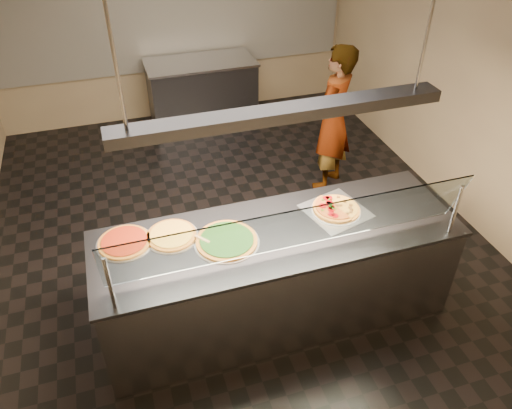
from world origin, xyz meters
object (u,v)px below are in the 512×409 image
object	(u,v)px
half_pizza_sausage	(346,206)
prep_table	(202,93)
serving_counter	(276,275)
sneeze_guard	(296,230)
pizza_cheese	(172,235)
pizza_spatula	(210,238)
pizza_spinach	(226,240)
perforated_tray	(336,210)
pizza_tomato	(124,242)
half_pizza_pepperoni	(326,209)
worker	(333,120)
heat_lamp_housing	(282,113)

from	to	relation	value
half_pizza_sausage	prep_table	distance (m)	3.69
serving_counter	sneeze_guard	bearing A→B (deg)	-90.00
pizza_cheese	pizza_spatula	bearing A→B (deg)	-28.66
pizza_spinach	perforated_tray	bearing A→B (deg)	6.16
sneeze_guard	pizza_tomato	size ratio (longest dim) A/B	6.25
sneeze_guard	pizza_tomato	xyz separation A→B (m)	(-1.15, 0.58, -0.28)
half_pizza_pepperoni	prep_table	distance (m)	3.67
sneeze_guard	pizza_cheese	bearing A→B (deg)	145.60
serving_counter	half_pizza_pepperoni	size ratio (longest dim) A/B	6.95
sneeze_guard	half_pizza_sausage	xyz separation A→B (m)	(0.64, 0.46, -0.27)
sneeze_guard	prep_table	size ratio (longest dim) A/B	1.77
perforated_tray	worker	distance (m)	1.78
perforated_tray	pizza_cheese	bearing A→B (deg)	176.24
sneeze_guard	worker	world-z (taller)	worker
sneeze_guard	pizza_spatula	size ratio (longest dim) A/B	9.61
pizza_spinach	prep_table	world-z (taller)	pizza_spinach
pizza_tomato	sneeze_guard	bearing A→B (deg)	-26.49
heat_lamp_housing	pizza_spatula	bearing A→B (deg)	173.88
serving_counter	prep_table	xyz separation A→B (m)	(0.21, 3.75, 0.00)
pizza_tomato	prep_table	size ratio (longest dim) A/B	0.28
half_pizza_pepperoni	heat_lamp_housing	world-z (taller)	heat_lamp_housing
pizza_spinach	pizza_tomato	xyz separation A→B (m)	(-0.74, 0.22, -0.00)
sneeze_guard	prep_table	xyz separation A→B (m)	(0.21, 4.09, -0.76)
serving_counter	half_pizza_pepperoni	xyz separation A→B (m)	(0.46, 0.12, 0.50)
half_pizza_pepperoni	heat_lamp_housing	distance (m)	1.09
half_pizza_sausage	pizza_spinach	bearing A→B (deg)	-174.46
pizza_spinach	pizza_spatula	size ratio (longest dim) A/B	1.81
perforated_tray	pizza_spatula	world-z (taller)	pizza_spatula
serving_counter	sneeze_guard	world-z (taller)	sneeze_guard
pizza_tomato	worker	size ratio (longest dim) A/B	0.25
half_pizza_pepperoni	half_pizza_sausage	xyz separation A→B (m)	(0.18, -0.00, -0.01)
half_pizza_sausage	half_pizza_pepperoni	bearing A→B (deg)	179.28
prep_table	worker	xyz separation A→B (m)	(1.07, -2.01, 0.39)
half_pizza_sausage	perforated_tray	bearing A→B (deg)	179.07
half_pizza_sausage	pizza_spinach	distance (m)	1.06
pizza_cheese	pizza_spatula	size ratio (longest dim) A/B	1.48
pizza_spinach	heat_lamp_housing	distance (m)	1.08
half_pizza_sausage	pizza_tomato	distance (m)	1.80
worker	pizza_tomato	bearing A→B (deg)	-8.62
serving_counter	perforated_tray	distance (m)	0.73
perforated_tray	worker	size ratio (longest dim) A/B	0.33
serving_counter	half_pizza_sausage	xyz separation A→B (m)	(0.64, 0.11, 0.49)
perforated_tray	prep_table	bearing A→B (deg)	95.31
pizza_spinach	prep_table	size ratio (longest dim) A/B	0.33
half_pizza_pepperoni	worker	bearing A→B (deg)	63.28
half_pizza_pepperoni	prep_table	world-z (taller)	half_pizza_pepperoni
pizza_cheese	pizza_tomato	world-z (taller)	same
pizza_cheese	prep_table	xyz separation A→B (m)	(1.01, 3.54, -0.48)
perforated_tray	pizza_spatula	xyz separation A→B (m)	(-1.08, -0.06, 0.02)
sneeze_guard	half_pizza_sausage	world-z (taller)	sneeze_guard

